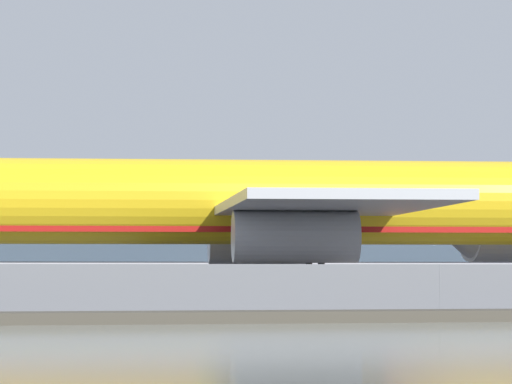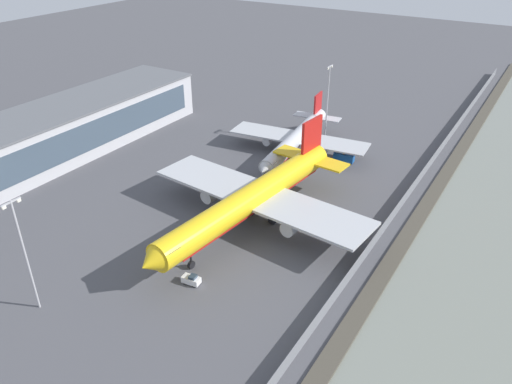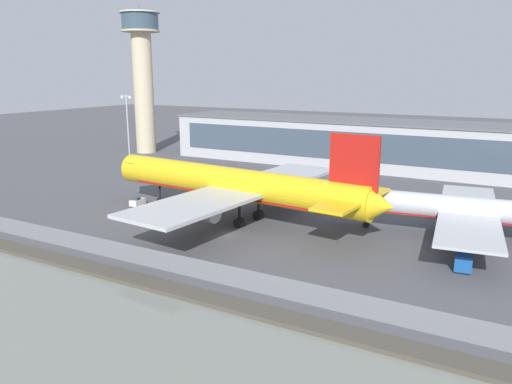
{
  "view_description": "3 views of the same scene",
  "coord_description": "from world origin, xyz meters",
  "px_view_note": "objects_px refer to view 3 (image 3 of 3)",
  "views": [
    {
      "loc": [
        -22.48,
        -84.22,
        2.32
      ],
      "look_at": [
        -4.52,
        6.21,
        7.07
      ],
      "focal_mm": 105.0,
      "sensor_mm": 36.0,
      "label": 1
    },
    {
      "loc": [
        -76.3,
        -38.04,
        55.67
      ],
      "look_at": [
        1.36,
        10.02,
        4.69
      ],
      "focal_mm": 35.0,
      "sensor_mm": 36.0,
      "label": 2
    },
    {
      "loc": [
        39.92,
        -63.0,
        24.85
      ],
      "look_at": [
        -0.29,
        9.52,
        5.04
      ],
      "focal_mm": 35.0,
      "sensor_mm": 36.0,
      "label": 3
    }
  ],
  "objects_px": {
    "cargo_jet_yellow": "(236,185)",
    "apron_light_mast_apron_east": "(128,133)",
    "control_tower": "(142,70)",
    "ops_van": "(464,258)",
    "baggage_tug": "(137,202)",
    "passenger_jet_silver": "(460,210)"
  },
  "relations": [
    {
      "from": "passenger_jet_silver",
      "to": "apron_light_mast_apron_east",
      "type": "height_order",
      "value": "apron_light_mast_apron_east"
    },
    {
      "from": "baggage_tug",
      "to": "apron_light_mast_apron_east",
      "type": "distance_m",
      "value": 26.81
    },
    {
      "from": "baggage_tug",
      "to": "ops_van",
      "type": "height_order",
      "value": "ops_van"
    },
    {
      "from": "ops_van",
      "to": "control_tower",
      "type": "distance_m",
      "value": 118.78
    },
    {
      "from": "control_tower",
      "to": "passenger_jet_silver",
      "type": "bearing_deg",
      "value": -23.33
    },
    {
      "from": "cargo_jet_yellow",
      "to": "ops_van",
      "type": "bearing_deg",
      "value": -6.0
    },
    {
      "from": "passenger_jet_silver",
      "to": "baggage_tug",
      "type": "height_order",
      "value": "passenger_jet_silver"
    },
    {
      "from": "cargo_jet_yellow",
      "to": "apron_light_mast_apron_east",
      "type": "bearing_deg",
      "value": 157.36
    },
    {
      "from": "cargo_jet_yellow",
      "to": "ops_van",
      "type": "relative_size",
      "value": 10.54
    },
    {
      "from": "baggage_tug",
      "to": "ops_van",
      "type": "distance_m",
      "value": 58.86
    },
    {
      "from": "baggage_tug",
      "to": "apron_light_mast_apron_east",
      "type": "xyz_separation_m",
      "value": [
        -17.64,
        17.28,
        10.45
      ]
    },
    {
      "from": "baggage_tug",
      "to": "ops_van",
      "type": "bearing_deg",
      "value": -2.94
    },
    {
      "from": "apron_light_mast_apron_east",
      "to": "control_tower",
      "type": "bearing_deg",
      "value": 126.24
    },
    {
      "from": "passenger_jet_silver",
      "to": "control_tower",
      "type": "bearing_deg",
      "value": 156.67
    },
    {
      "from": "passenger_jet_silver",
      "to": "ops_van",
      "type": "xyz_separation_m",
      "value": [
        2.33,
        -12.34,
        -3.29
      ]
    },
    {
      "from": "apron_light_mast_apron_east",
      "to": "ops_van",
      "type": "bearing_deg",
      "value": -14.88
    },
    {
      "from": "baggage_tug",
      "to": "control_tower",
      "type": "distance_m",
      "value": 72.48
    },
    {
      "from": "ops_van",
      "to": "apron_light_mast_apron_east",
      "type": "relative_size",
      "value": 0.27
    },
    {
      "from": "ops_van",
      "to": "apron_light_mast_apron_east",
      "type": "height_order",
      "value": "apron_light_mast_apron_east"
    },
    {
      "from": "control_tower",
      "to": "apron_light_mast_apron_east",
      "type": "height_order",
      "value": "control_tower"
    },
    {
      "from": "baggage_tug",
      "to": "cargo_jet_yellow",
      "type": "bearing_deg",
      "value": 2.31
    },
    {
      "from": "cargo_jet_yellow",
      "to": "baggage_tug",
      "type": "distance_m",
      "value": 22.4
    }
  ]
}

